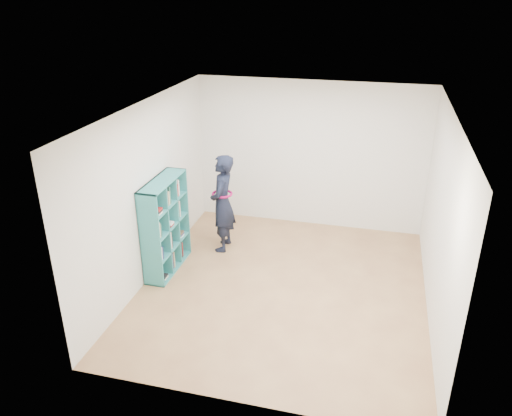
# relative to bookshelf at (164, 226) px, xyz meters

# --- Properties ---
(floor) EXTENTS (4.50, 4.50, 0.00)m
(floor) POSITION_rel_bookshelf_xyz_m (1.85, -0.11, -0.72)
(floor) COLOR #906141
(floor) RESTS_ON ground
(ceiling) EXTENTS (4.50, 4.50, 0.00)m
(ceiling) POSITION_rel_bookshelf_xyz_m (1.85, -0.11, 1.88)
(ceiling) COLOR white
(ceiling) RESTS_ON wall_back
(wall_left) EXTENTS (0.02, 4.50, 2.60)m
(wall_left) POSITION_rel_bookshelf_xyz_m (-0.15, -0.11, 0.58)
(wall_left) COLOR silver
(wall_left) RESTS_ON floor
(wall_right) EXTENTS (0.02, 4.50, 2.60)m
(wall_right) POSITION_rel_bookshelf_xyz_m (3.85, -0.11, 0.58)
(wall_right) COLOR silver
(wall_right) RESTS_ON floor
(wall_back) EXTENTS (4.00, 0.02, 2.60)m
(wall_back) POSITION_rel_bookshelf_xyz_m (1.85, 2.14, 0.58)
(wall_back) COLOR silver
(wall_back) RESTS_ON floor
(wall_front) EXTENTS (4.00, 0.02, 2.60)m
(wall_front) POSITION_rel_bookshelf_xyz_m (1.85, -2.36, 0.58)
(wall_front) COLOR silver
(wall_front) RESTS_ON floor
(bookshelf) EXTENTS (0.32, 1.09, 1.46)m
(bookshelf) POSITION_rel_bookshelf_xyz_m (0.00, 0.00, 0.00)
(bookshelf) COLOR teal
(bookshelf) RESTS_ON floor
(person) EXTENTS (0.43, 0.62, 1.62)m
(person) POSITION_rel_bookshelf_xyz_m (0.65, 0.83, 0.09)
(person) COLOR black
(person) RESTS_ON floor
(smartphone) EXTENTS (0.03, 0.10, 0.13)m
(smartphone) POSITION_rel_bookshelf_xyz_m (0.52, 0.90, 0.20)
(smartphone) COLOR silver
(smartphone) RESTS_ON person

